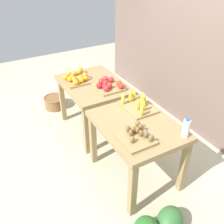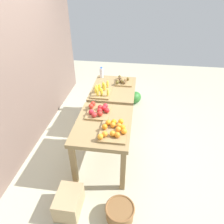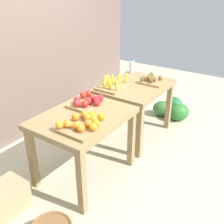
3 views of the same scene
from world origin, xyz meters
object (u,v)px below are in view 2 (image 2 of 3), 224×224
at_px(display_table_left, 103,129).
at_px(banana_crate, 102,91).
at_px(water_bottle, 102,73).
at_px(wicker_basket, 120,212).
at_px(kiwi_bin, 123,81).
at_px(watermelon_pile, 129,96).
at_px(apple_bin, 99,111).
at_px(display_table_right, 114,93).
at_px(cardboard_produce_box, 69,202).
at_px(orange_bin, 114,130).

height_order(display_table_left, banana_crate, banana_crate).
xyz_separation_m(water_bottle, wicker_basket, (-2.43, -0.65, -0.78)).
height_order(kiwi_bin, watermelon_pile, kiwi_bin).
distance_m(display_table_left, apple_bin, 0.31).
relative_size(display_table_right, banana_crate, 2.32).
bearing_deg(apple_bin, banana_crate, 6.12).
xyz_separation_m(apple_bin, watermelon_pile, (1.77, -0.36, -0.69)).
bearing_deg(kiwi_bin, wicker_basket, -175.10).
relative_size(display_table_left, kiwi_bin, 2.89).
relative_size(kiwi_bin, watermelon_pile, 0.51).
bearing_deg(kiwi_bin, apple_bin, 166.12).
xyz_separation_m(display_table_left, watermelon_pile, (2.00, -0.25, -0.53)).
height_order(water_bottle, wicker_basket, water_bottle).
bearing_deg(watermelon_pile, banana_crate, 159.72).
height_order(display_table_right, apple_bin, apple_bin).
xyz_separation_m(water_bottle, watermelon_pile, (0.46, -0.55, -0.75)).
bearing_deg(display_table_left, display_table_right, 0.00).
height_order(kiwi_bin, wicker_basket, kiwi_bin).
relative_size(display_table_right, kiwi_bin, 2.89).
relative_size(water_bottle, watermelon_pile, 0.31).
bearing_deg(wicker_basket, apple_bin, 22.38).
bearing_deg(watermelon_pile, kiwi_bin, 172.56).
height_order(display_table_right, cardboard_produce_box, display_table_right).
distance_m(watermelon_pile, wicker_basket, 2.90).
relative_size(water_bottle, cardboard_produce_box, 0.54).
bearing_deg(wicker_basket, kiwi_bin, 4.90).
height_order(apple_bin, cardboard_produce_box, apple_bin).
bearing_deg(water_bottle, banana_crate, -169.63).
xyz_separation_m(wicker_basket, cardboard_produce_box, (0.02, 0.65, 0.04)).
bearing_deg(banana_crate, cardboard_produce_box, 175.98).
bearing_deg(display_table_left, apple_bin, 25.68).
bearing_deg(orange_bin, wicker_basket, -165.88).
xyz_separation_m(display_table_right, watermelon_pile, (0.88, -0.25, -0.53)).
bearing_deg(banana_crate, watermelon_pile, -20.28).
bearing_deg(water_bottle, orange_bin, -164.54).
height_order(display_table_right, watermelon_pile, display_table_right).
relative_size(banana_crate, kiwi_bin, 1.24).
distance_m(orange_bin, wicker_basket, 1.02).
xyz_separation_m(display_table_right, cardboard_produce_box, (-1.99, 0.30, -0.52)).
bearing_deg(cardboard_produce_box, orange_bin, -34.96).
xyz_separation_m(orange_bin, kiwi_bin, (1.53, 0.02, -0.01)).
height_order(watermelon_pile, cardboard_produce_box, cardboard_produce_box).
bearing_deg(apple_bin, water_bottle, 8.37).
distance_m(banana_crate, water_bottle, 0.70).
bearing_deg(banana_crate, display_table_left, -168.16).
bearing_deg(wicker_basket, watermelon_pile, 2.04).
relative_size(kiwi_bin, water_bottle, 1.66).
relative_size(display_table_left, cardboard_produce_box, 2.60).
bearing_deg(banana_crate, water_bottle, 10.37).
distance_m(orange_bin, watermelon_pile, 2.31).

